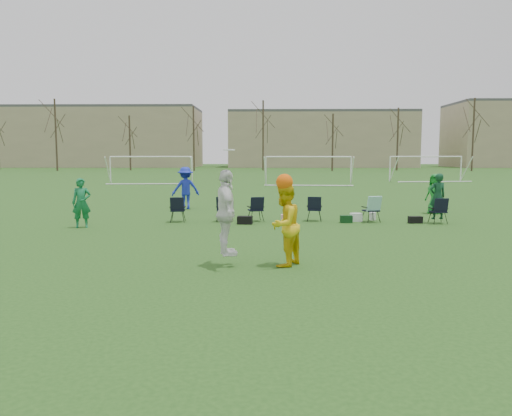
{
  "coord_description": "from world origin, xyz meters",
  "views": [
    {
      "loc": [
        0.25,
        -11.05,
        2.57
      ],
      "look_at": [
        0.04,
        1.34,
        1.25
      ],
      "focal_mm": 35.0,
      "sensor_mm": 36.0,
      "label": 1
    }
  ],
  "objects_px": {
    "fielder_blue": "(186,188)",
    "goal_mid": "(308,162)",
    "goal_left": "(151,162)",
    "fielder_green_near": "(81,203)",
    "fielder_green_far": "(435,194)",
    "goal_right": "(426,161)",
    "center_contest": "(258,218)"
  },
  "relations": [
    {
      "from": "goal_left",
      "to": "goal_right",
      "type": "xyz_separation_m",
      "value": [
        26.0,
        4.0,
        0.0
      ]
    },
    {
      "from": "center_contest",
      "to": "goal_mid",
      "type": "xyz_separation_m",
      "value": [
        3.89,
        31.66,
        0.81
      ]
    },
    {
      "from": "center_contest",
      "to": "fielder_green_near",
      "type": "bearing_deg",
      "value": 136.33
    },
    {
      "from": "center_contest",
      "to": "goal_right",
      "type": "height_order",
      "value": "center_contest"
    },
    {
      "from": "goal_left",
      "to": "goal_mid",
      "type": "height_order",
      "value": "same"
    },
    {
      "from": "fielder_green_near",
      "to": "fielder_blue",
      "type": "height_order",
      "value": "fielder_blue"
    },
    {
      "from": "goal_mid",
      "to": "goal_right",
      "type": "bearing_deg",
      "value": 30.57
    },
    {
      "from": "goal_right",
      "to": "fielder_blue",
      "type": "bearing_deg",
      "value": -135.37
    },
    {
      "from": "fielder_blue",
      "to": "goal_left",
      "type": "relative_size",
      "value": 0.27
    },
    {
      "from": "fielder_green_far",
      "to": "goal_mid",
      "type": "bearing_deg",
      "value": 157.98
    },
    {
      "from": "fielder_green_far",
      "to": "goal_right",
      "type": "relative_size",
      "value": 0.24
    },
    {
      "from": "goal_right",
      "to": "fielder_green_near",
      "type": "bearing_deg",
      "value": -133.11
    },
    {
      "from": "center_contest",
      "to": "fielder_blue",
      "type": "bearing_deg",
      "value": 106.53
    },
    {
      "from": "fielder_green_near",
      "to": "center_contest",
      "type": "xyz_separation_m",
      "value": [
        6.33,
        -6.04,
        0.23
      ]
    },
    {
      "from": "fielder_green_far",
      "to": "center_contest",
      "type": "xyz_separation_m",
      "value": [
        -7.63,
        -10.57,
        0.24
      ]
    },
    {
      "from": "goal_left",
      "to": "goal_mid",
      "type": "relative_size",
      "value": 1.0
    },
    {
      "from": "goal_right",
      "to": "fielder_green_far",
      "type": "bearing_deg",
      "value": -114.97
    },
    {
      "from": "fielder_blue",
      "to": "fielder_green_near",
      "type": "bearing_deg",
      "value": 47.74
    },
    {
      "from": "fielder_green_far",
      "to": "center_contest",
      "type": "height_order",
      "value": "center_contest"
    },
    {
      "from": "fielder_green_near",
      "to": "fielder_green_far",
      "type": "height_order",
      "value": "fielder_green_near"
    },
    {
      "from": "fielder_blue",
      "to": "goal_left",
      "type": "xyz_separation_m",
      "value": [
        -6.5,
        21.53,
        0.92
      ]
    },
    {
      "from": "fielder_green_far",
      "to": "goal_left",
      "type": "distance_m",
      "value": 29.13
    },
    {
      "from": "center_contest",
      "to": "goal_right",
      "type": "distance_m",
      "value": 40.88
    },
    {
      "from": "goal_right",
      "to": "goal_mid",
      "type": "bearing_deg",
      "value": -161.43
    },
    {
      "from": "goal_mid",
      "to": "goal_right",
      "type": "xyz_separation_m",
      "value": [
        12.0,
        6.0,
        0.0
      ]
    },
    {
      "from": "fielder_green_near",
      "to": "center_contest",
      "type": "distance_m",
      "value": 8.76
    },
    {
      "from": "fielder_blue",
      "to": "fielder_green_far",
      "type": "height_order",
      "value": "fielder_blue"
    },
    {
      "from": "goal_mid",
      "to": "goal_right",
      "type": "height_order",
      "value": "same"
    },
    {
      "from": "fielder_blue",
      "to": "goal_mid",
      "type": "distance_m",
      "value": 20.94
    },
    {
      "from": "fielder_blue",
      "to": "goal_mid",
      "type": "xyz_separation_m",
      "value": [
        7.5,
        19.53,
        0.92
      ]
    },
    {
      "from": "fielder_green_far",
      "to": "center_contest",
      "type": "relative_size",
      "value": 0.65
    },
    {
      "from": "fielder_green_near",
      "to": "goal_right",
      "type": "height_order",
      "value": "goal_right"
    }
  ]
}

